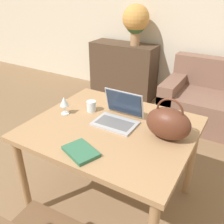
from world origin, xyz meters
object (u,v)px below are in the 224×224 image
drinking_glass (91,106)px  laptop (119,114)px  wine_glass (64,102)px  flower_vase (136,21)px  handbag (168,123)px

drinking_glass → laptop: bearing=-5.4°
laptop → wine_glass: size_ratio=2.14×
drinking_glass → flower_vase: flower_vase is taller
handbag → drinking_glass: bearing=174.4°
laptop → drinking_glass: size_ratio=3.60×
laptop → handbag: handbag is taller
laptop → handbag: size_ratio=1.03×
handbag → laptop: bearing=174.3°
wine_glass → handbag: (0.82, 0.08, 0.01)m
flower_vase → wine_glass: bearing=-79.3°
drinking_glass → flower_vase: 2.08m
wine_glass → flower_vase: size_ratio=0.25×
laptop → drinking_glass: (-0.28, 0.03, -0.02)m
drinking_glass → wine_glass: (-0.16, -0.15, 0.06)m
handbag → flower_vase: 2.39m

